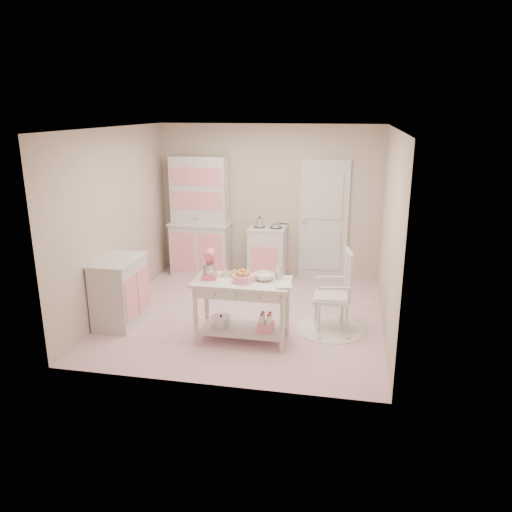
{
  "coord_description": "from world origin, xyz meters",
  "views": [
    {
      "loc": [
        1.4,
        -6.45,
        2.86
      ],
      "look_at": [
        0.2,
        -0.27,
        0.97
      ],
      "focal_mm": 35.0,
      "sensor_mm": 36.0,
      "label": 1
    }
  ],
  "objects": [
    {
      "name": "stove",
      "position": [
        0.03,
        1.61,
        0.46
      ],
      "size": [
        0.62,
        0.57,
        0.92
      ],
      "primitive_type": "cube",
      "color": "silver",
      "rests_on": "ground"
    },
    {
      "name": "rocking_chair",
      "position": [
        1.21,
        -0.24,
        0.55
      ],
      "size": [
        0.61,
        0.8,
        1.1
      ],
      "primitive_type": "cube",
      "rotation": [
        0.0,
        0.0,
        0.19
      ],
      "color": "silver",
      "rests_on": "ground"
    },
    {
      "name": "room_shell",
      "position": [
        0.0,
        0.0,
        1.65
      ],
      "size": [
        3.84,
        3.84,
        2.62
      ],
      "color": "pink",
      "rests_on": "ground"
    },
    {
      "name": "bread_basket",
      "position": [
        0.14,
        -0.82,
        0.85
      ],
      "size": [
        0.25,
        0.25,
        0.09
      ],
      "primitive_type": "cylinder",
      "color": "pink",
      "rests_on": "work_table"
    },
    {
      "name": "hutch",
      "position": [
        -1.17,
        1.66,
        1.04
      ],
      "size": [
        1.06,
        0.5,
        2.08
      ],
      "primitive_type": "cube",
      "color": "silver",
      "rests_on": "ground"
    },
    {
      "name": "lace_rug",
      "position": [
        1.21,
        -0.24,
        0.01
      ],
      "size": [
        0.92,
        0.92,
        0.01
      ],
      "primitive_type": "cylinder",
      "color": "white",
      "rests_on": "ground"
    },
    {
      "name": "cookie_tray",
      "position": [
        -0.03,
        -0.59,
        0.81
      ],
      "size": [
        0.34,
        0.24,
        0.02
      ],
      "primitive_type": "cube",
      "color": "silver",
      "rests_on": "work_table"
    },
    {
      "name": "stand_mixer",
      "position": [
        -0.3,
        -0.75,
        0.97
      ],
      "size": [
        0.24,
        0.31,
        0.34
      ],
      "primitive_type": "cube",
      "rotation": [
        0.0,
        0.0,
        0.14
      ],
      "color": "#E8627A",
      "rests_on": "work_table"
    },
    {
      "name": "base_cabinet",
      "position": [
        -1.63,
        -0.58,
        0.46
      ],
      "size": [
        0.54,
        0.84,
        0.92
      ],
      "primitive_type": "cube",
      "color": "silver",
      "rests_on": "ground"
    },
    {
      "name": "recipe_book",
      "position": [
        0.57,
        -0.89,
        0.81
      ],
      "size": [
        0.22,
        0.27,
        0.02
      ],
      "primitive_type": "imported",
      "rotation": [
        0.0,
        0.0,
        0.18
      ],
      "color": "silver",
      "rests_on": "work_table"
    },
    {
      "name": "metal_pitcher",
      "position": [
        0.56,
        -0.61,
        0.89
      ],
      "size": [
        0.1,
        0.1,
        0.17
      ],
      "primitive_type": "cylinder",
      "color": "silver",
      "rests_on": "work_table"
    },
    {
      "name": "door",
      "position": [
        0.95,
        1.87,
        1.02
      ],
      "size": [
        0.82,
        0.05,
        2.04
      ],
      "primitive_type": "cube",
      "color": "silver",
      "rests_on": "ground"
    },
    {
      "name": "work_table",
      "position": [
        0.12,
        -0.77,
        0.4
      ],
      "size": [
        1.2,
        0.6,
        0.8
      ],
      "primitive_type": "cube",
      "color": "silver",
      "rests_on": "ground"
    },
    {
      "name": "mixing_bowl",
      "position": [
        0.38,
        -0.69,
        0.84
      ],
      "size": [
        0.26,
        0.26,
        0.08
      ],
      "primitive_type": "imported",
      "color": "silver",
      "rests_on": "work_table"
    }
  ]
}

